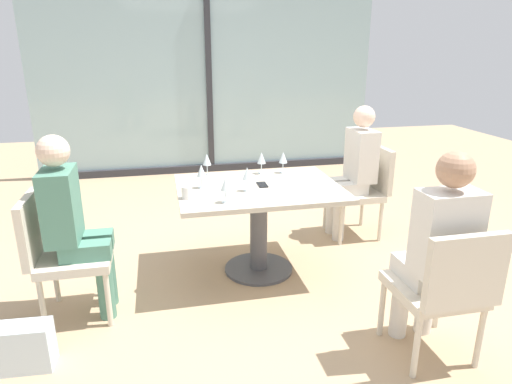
{
  "coord_description": "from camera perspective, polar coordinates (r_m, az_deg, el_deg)",
  "views": [
    {
      "loc": [
        -0.74,
        -3.27,
        1.78
      ],
      "look_at": [
        0.0,
        0.1,
        0.65
      ],
      "focal_mm": 31.52,
      "sensor_mm": 36.0,
      "label": 1
    }
  ],
  "objects": [
    {
      "name": "chair_far_right",
      "position": [
        4.43,
        13.51,
        0.78
      ],
      "size": [
        0.5,
        0.46,
        0.87
      ],
      "color": "beige",
      "rests_on": "ground_plane"
    },
    {
      "name": "chair_front_right",
      "position": [
        2.78,
        22.83,
        -10.94
      ],
      "size": [
        0.46,
        0.5,
        0.87
      ],
      "color": "beige",
      "rests_on": "ground_plane"
    },
    {
      "name": "wine_glass_5",
      "position": [
        3.86,
        3.47,
        4.34
      ],
      "size": [
        0.07,
        0.07,
        0.18
      ],
      "color": "silver",
      "rests_on": "dining_table_main"
    },
    {
      "name": "wine_glass_4",
      "position": [
        3.46,
        -6.95,
        2.62
      ],
      "size": [
        0.07,
        0.07,
        0.18
      ],
      "color": "silver",
      "rests_on": "dining_table_main"
    },
    {
      "name": "cell_phone_on_table",
      "position": [
        3.54,
        0.8,
        0.94
      ],
      "size": [
        0.07,
        0.15,
        0.01
      ],
      "primitive_type": "cube",
      "rotation": [
        0.0,
        0.0,
        -0.02
      ],
      "color": "black",
      "rests_on": "dining_table_main"
    },
    {
      "name": "person_far_right",
      "position": [
        4.33,
        12.4,
        3.26
      ],
      "size": [
        0.39,
        0.34,
        1.26
      ],
      "color": "silver",
      "rests_on": "ground_plane"
    },
    {
      "name": "ground_plane",
      "position": [
        3.8,
        0.33,
        -9.83
      ],
      "size": [
        12.0,
        12.0,
        0.0
      ],
      "primitive_type": "plane",
      "color": "tan"
    },
    {
      "name": "handbag_0",
      "position": [
        3.02,
        -27.25,
        -17.07
      ],
      "size": [
        0.31,
        0.18,
        0.28
      ],
      "primitive_type": "cube",
      "rotation": [
        0.0,
        0.0,
        -0.06
      ],
      "color": "silver",
      "rests_on": "ground_plane"
    },
    {
      "name": "wine_glass_1",
      "position": [
        3.12,
        -3.88,
        0.94
      ],
      "size": [
        0.07,
        0.07,
        0.18
      ],
      "color": "silver",
      "rests_on": "dining_table_main"
    },
    {
      "name": "wine_glass_0",
      "position": [
        3.83,
        0.7,
        4.27
      ],
      "size": [
        0.07,
        0.07,
        0.18
      ],
      "color": "silver",
      "rests_on": "dining_table_main"
    },
    {
      "name": "dining_table_main",
      "position": [
        3.57,
        0.34,
        -1.95
      ],
      "size": [
        1.27,
        0.96,
        0.73
      ],
      "color": "#BCB29E",
      "rests_on": "ground_plane"
    },
    {
      "name": "wine_glass_3",
      "position": [
        3.36,
        -1.14,
        2.28
      ],
      "size": [
        0.07,
        0.07,
        0.18
      ],
      "color": "silver",
      "rests_on": "dining_table_main"
    },
    {
      "name": "window_wall_backdrop",
      "position": [
        6.53,
        -5.98,
        13.06
      ],
      "size": [
        4.77,
        0.1,
        2.7
      ],
      "color": "#99B7BC",
      "rests_on": "ground_plane"
    },
    {
      "name": "person_front_right",
      "position": [
        2.77,
        22.07,
        -6.24
      ],
      "size": [
        0.34,
        0.39,
        1.26
      ],
      "color": "silver",
      "rests_on": "ground_plane"
    },
    {
      "name": "wine_glass_2",
      "position": [
        3.8,
        -6.25,
        4.06
      ],
      "size": [
        0.07,
        0.07,
        0.18
      ],
      "color": "silver",
      "rests_on": "dining_table_main"
    },
    {
      "name": "chair_side_end",
      "position": [
        3.27,
        -23.7,
        -6.66
      ],
      "size": [
        0.5,
        0.46,
        0.87
      ],
      "color": "beige",
      "rests_on": "ground_plane"
    },
    {
      "name": "person_side_end",
      "position": [
        3.17,
        -22.23,
        -3.22
      ],
      "size": [
        0.39,
        0.34,
        1.26
      ],
      "color": "#4C7F6B",
      "rests_on": "ground_plane"
    },
    {
      "name": "coffee_cup",
      "position": [
        3.26,
        -8.77,
        -0.06
      ],
      "size": [
        0.08,
        0.08,
        0.09
      ],
      "primitive_type": "cylinder",
      "color": "white",
      "rests_on": "dining_table_main"
    }
  ]
}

